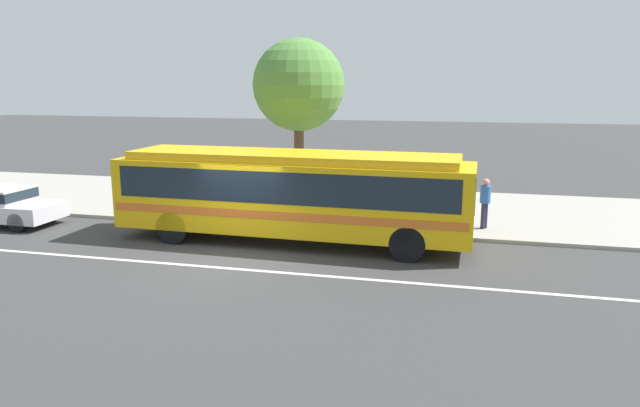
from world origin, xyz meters
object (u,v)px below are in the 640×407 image
Objects in this scene: pedestrian_walking_along_curb at (412,201)px; transit_bus at (292,191)px; street_tree_near_stop at (299,86)px; bus_stop_sign at (465,188)px; pedestrian_waiting_near_sign at (199,185)px; pedestrian_standing_by_tree at (485,199)px.

transit_bus is at bearing -148.82° from pedestrian_walking_along_curb.
street_tree_near_stop is (-0.75, 3.41, 3.08)m from transit_bus.
pedestrian_walking_along_curb is at bearing -17.68° from street_tree_near_stop.
street_tree_near_stop reaches higher than pedestrian_walking_along_curb.
bus_stop_sign is at bearing 18.33° from transit_bus.
pedestrian_walking_along_curb is at bearing -6.93° from pedestrian_waiting_near_sign.
street_tree_near_stop is (-6.48, 0.72, 3.60)m from pedestrian_standing_by_tree.
pedestrian_standing_by_tree is 0.72× the size of bus_stop_sign.
bus_stop_sign is at bearing -16.59° from street_tree_near_stop.
pedestrian_walking_along_curb is at bearing 166.24° from bus_stop_sign.
street_tree_near_stop reaches higher than transit_bus.
transit_bus is at bearing -154.80° from pedestrian_standing_by_tree.
street_tree_near_stop reaches higher than bus_stop_sign.
pedestrian_standing_by_tree is (2.30, 0.62, 0.04)m from pedestrian_walking_along_curb.
transit_bus is at bearing -34.01° from pedestrian_waiting_near_sign.
pedestrian_waiting_near_sign reaches higher than pedestrian_walking_along_curb.
pedestrian_walking_along_curb is 0.69× the size of bus_stop_sign.
pedestrian_standing_by_tree is at bearing 56.93° from bus_stop_sign.
pedestrian_waiting_near_sign is 8.01m from pedestrian_walking_along_curb.
transit_bus is 4.06m from pedestrian_walking_along_curb.
pedestrian_standing_by_tree is at bearing 15.06° from pedestrian_walking_along_curb.
pedestrian_standing_by_tree is at bearing 25.20° from transit_bus.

